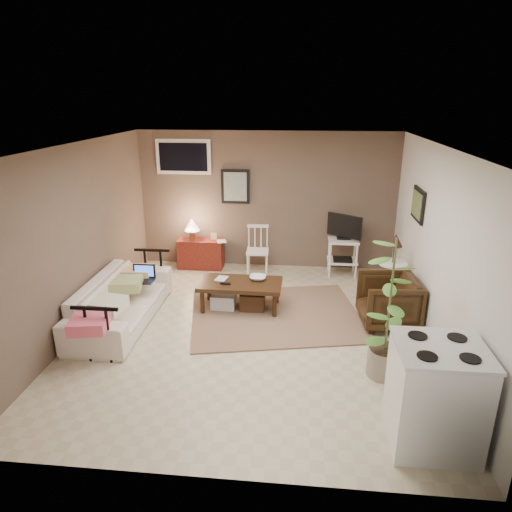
# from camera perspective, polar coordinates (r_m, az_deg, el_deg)

# --- Properties ---
(floor) EXTENTS (5.00, 5.00, 0.00)m
(floor) POSITION_cam_1_polar(r_m,az_deg,el_deg) (6.15, -0.59, -9.27)
(floor) COLOR #C1B293
(floor) RESTS_ON ground
(art_back) EXTENTS (0.50, 0.03, 0.60)m
(art_back) POSITION_cam_1_polar(r_m,az_deg,el_deg) (8.06, -2.59, 8.67)
(art_back) COLOR black
(art_right) EXTENTS (0.03, 0.60, 0.45)m
(art_right) POSITION_cam_1_polar(r_m,az_deg,el_deg) (6.76, 19.61, 6.08)
(art_right) COLOR black
(window) EXTENTS (0.96, 0.03, 0.60)m
(window) POSITION_cam_1_polar(r_m,az_deg,el_deg) (8.16, -9.06, 12.14)
(window) COLOR white
(rug) EXTENTS (2.68, 2.31, 0.02)m
(rug) POSITION_cam_1_polar(r_m,az_deg,el_deg) (6.54, 2.44, -7.33)
(rug) COLOR #896850
(rug) RESTS_ON floor
(coffee_table) EXTENTS (1.19, 0.62, 0.45)m
(coffee_table) POSITION_cam_1_polar(r_m,az_deg,el_deg) (6.62, -2.04, -4.67)
(coffee_table) COLOR #32210D
(coffee_table) RESTS_ON floor
(sofa) EXTENTS (0.61, 2.10, 0.82)m
(sofa) POSITION_cam_1_polar(r_m,az_deg,el_deg) (6.49, -16.55, -4.48)
(sofa) COLOR white
(sofa) RESTS_ON floor
(sofa_pillows) EXTENTS (0.40, 2.00, 0.14)m
(sofa_pillows) POSITION_cam_1_polar(r_m,az_deg,el_deg) (6.23, -17.01, -4.61)
(sofa_pillows) COLOR beige
(sofa_pillows) RESTS_ON sofa
(sofa_end_rails) EXTENTS (0.57, 2.10, 0.71)m
(sofa_end_rails) POSITION_cam_1_polar(r_m,az_deg,el_deg) (6.47, -15.50, -5.02)
(sofa_end_rails) COLOR black
(sofa_end_rails) RESTS_ON floor
(laptop) EXTENTS (0.32, 0.24, 0.22)m
(laptop) POSITION_cam_1_polar(r_m,az_deg,el_deg) (6.68, -13.91, -2.40)
(laptop) COLOR black
(laptop) RESTS_ON sofa
(red_console) EXTENTS (0.79, 0.35, 0.92)m
(red_console) POSITION_cam_1_polar(r_m,az_deg,el_deg) (8.25, -6.99, 0.65)
(red_console) COLOR maroon
(red_console) RESTS_ON floor
(spindle_chair) EXTENTS (0.39, 0.39, 0.83)m
(spindle_chair) POSITION_cam_1_polar(r_m,az_deg,el_deg) (7.93, 0.20, 0.59)
(spindle_chair) COLOR white
(spindle_chair) RESTS_ON floor
(tv_stand) EXTENTS (0.55, 0.41, 1.07)m
(tv_stand) POSITION_cam_1_polar(r_m,az_deg,el_deg) (7.91, 10.86, 1.52)
(tv_stand) COLOR white
(tv_stand) RESTS_ON floor
(side_table) EXTENTS (0.41, 0.41, 1.10)m
(side_table) POSITION_cam_1_polar(r_m,az_deg,el_deg) (6.90, 16.80, -0.66)
(side_table) COLOR white
(side_table) RESTS_ON floor
(armchair) EXTENTS (0.74, 0.78, 0.75)m
(armchair) POSITION_cam_1_polar(r_m,az_deg,el_deg) (6.39, 16.23, -5.18)
(armchair) COLOR black
(armchair) RESTS_ON floor
(potted_plant) EXTENTS (0.41, 0.41, 1.62)m
(potted_plant) POSITION_cam_1_polar(r_m,az_deg,el_deg) (5.05, 16.37, -5.84)
(potted_plant) COLOR gray
(potted_plant) RESTS_ON floor
(stove) EXTENTS (0.75, 0.70, 0.98)m
(stove) POSITION_cam_1_polar(r_m,az_deg,el_deg) (4.43, 21.49, -15.94)
(stove) COLOR white
(stove) RESTS_ON floor
(bowl) EXTENTS (0.24, 0.06, 0.24)m
(bowl) POSITION_cam_1_polar(r_m,az_deg,el_deg) (6.59, 0.22, -2.02)
(bowl) COLOR #32210D
(bowl) RESTS_ON coffee_table
(book_table) EXTENTS (0.15, 0.04, 0.21)m
(book_table) POSITION_cam_1_polar(r_m,az_deg,el_deg) (6.65, -4.99, -2.01)
(book_table) COLOR #32210D
(book_table) RESTS_ON coffee_table
(book_console) EXTENTS (0.15, 0.07, 0.21)m
(book_console) POSITION_cam_1_polar(r_m,az_deg,el_deg) (7.97, -4.89, 2.43)
(book_console) COLOR #32210D
(book_console) RESTS_ON red_console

